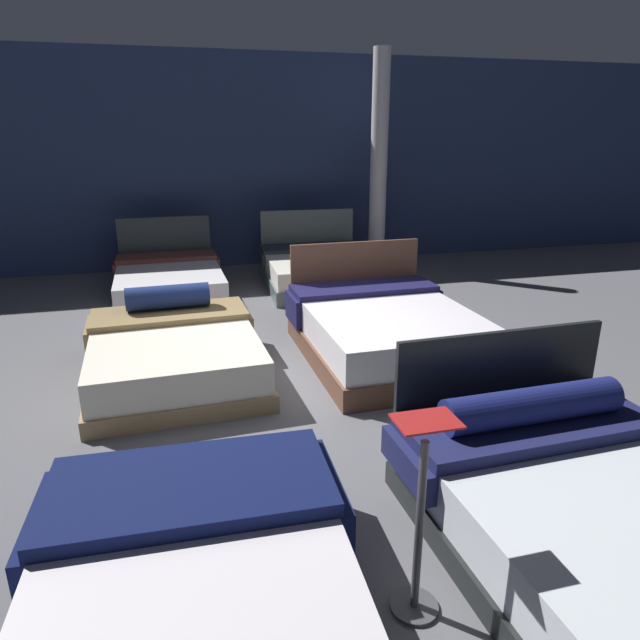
# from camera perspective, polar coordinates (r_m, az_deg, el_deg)

# --- Properties ---
(ground_plane) EXTENTS (18.00, 18.00, 0.02)m
(ground_plane) POSITION_cam_1_polar(r_m,az_deg,el_deg) (5.48, -2.92, -5.66)
(ground_plane) COLOR #5B5B60
(showroom_back_wall) EXTENTS (18.00, 0.06, 3.50)m
(showroom_back_wall) POSITION_cam_1_polar(r_m,az_deg,el_deg) (9.93, -9.27, 15.48)
(showroom_back_wall) COLOR navy
(showroom_back_wall) RESTS_ON ground_plane
(bed_0) EXTENTS (1.62, 2.11, 0.51)m
(bed_0) POSITION_cam_1_polar(r_m,az_deg,el_deg) (2.85, -12.55, -26.59)
(bed_0) COLOR #50525D
(bed_0) RESTS_ON ground_plane
(bed_1) EXTENTS (1.73, 2.08, 1.00)m
(bed_1) POSITION_cam_1_polar(r_m,az_deg,el_deg) (3.57, 25.46, -17.00)
(bed_1) COLOR black
(bed_1) RESTS_ON ground_plane
(bed_2) EXTENTS (1.67, 1.97, 0.76)m
(bed_2) POSITION_cam_1_polar(r_m,az_deg,el_deg) (5.49, -14.55, -3.31)
(bed_2) COLOR #8E754F
(bed_2) RESTS_ON ground_plane
(bed_3) EXTENTS (1.71, 2.15, 1.04)m
(bed_3) POSITION_cam_1_polar(r_m,az_deg,el_deg) (5.85, 6.68, -1.12)
(bed_3) COLOR brown
(bed_3) RESTS_ON ground_plane
(bed_4) EXTENTS (1.59, 2.13, 0.99)m
(bed_4) POSITION_cam_1_polar(r_m,az_deg,el_deg) (8.40, -15.07, 3.97)
(bed_4) COLOR #283135
(bed_4) RESTS_ON ground_plane
(bed_5) EXTENTS (1.73, 2.05, 1.04)m
(bed_5) POSITION_cam_1_polar(r_m,az_deg,el_deg) (8.59, -0.07, 5.13)
(bed_5) COLOR #4C5B5D
(bed_5) RESTS_ON ground_plane
(price_sign) EXTENTS (0.28, 0.24, 1.04)m
(price_sign) POSITION_cam_1_polar(r_m,az_deg,el_deg) (2.88, 9.98, -21.23)
(price_sign) COLOR #3F3F44
(price_sign) RESTS_ON ground_plane
(support_pillar) EXTENTS (0.28, 0.28, 3.50)m
(support_pillar) POSITION_cam_1_polar(r_m,az_deg,el_deg) (9.60, 5.99, 15.52)
(support_pillar) COLOR silver
(support_pillar) RESTS_ON ground_plane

